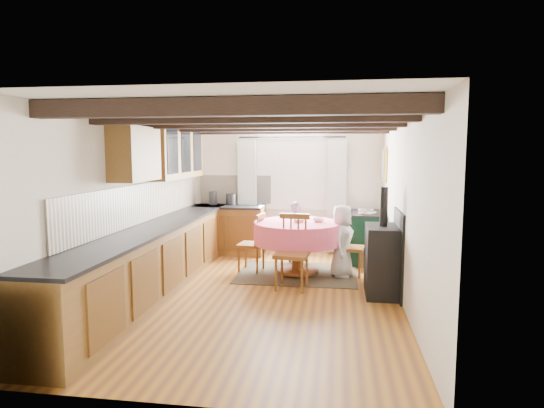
% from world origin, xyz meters
% --- Properties ---
extents(floor, '(3.60, 5.50, 0.00)m').
position_xyz_m(floor, '(0.00, 0.00, 0.00)').
color(floor, '#A56A1E').
rests_on(floor, ground).
extents(ceiling, '(3.60, 5.50, 0.00)m').
position_xyz_m(ceiling, '(0.00, 0.00, 2.40)').
color(ceiling, white).
rests_on(ceiling, ground).
extents(wall_back, '(3.60, 0.00, 2.40)m').
position_xyz_m(wall_back, '(0.00, 2.75, 1.20)').
color(wall_back, silver).
rests_on(wall_back, ground).
extents(wall_front, '(3.60, 0.00, 2.40)m').
position_xyz_m(wall_front, '(0.00, -2.75, 1.20)').
color(wall_front, silver).
rests_on(wall_front, ground).
extents(wall_left, '(0.00, 5.50, 2.40)m').
position_xyz_m(wall_left, '(-1.80, 0.00, 1.20)').
color(wall_left, silver).
rests_on(wall_left, ground).
extents(wall_right, '(0.00, 5.50, 2.40)m').
position_xyz_m(wall_right, '(1.80, 0.00, 1.20)').
color(wall_right, silver).
rests_on(wall_right, ground).
extents(beam_a, '(3.60, 0.16, 0.16)m').
position_xyz_m(beam_a, '(0.00, -2.00, 2.31)').
color(beam_a, black).
rests_on(beam_a, ceiling).
extents(beam_b, '(3.60, 0.16, 0.16)m').
position_xyz_m(beam_b, '(0.00, -1.00, 2.31)').
color(beam_b, black).
rests_on(beam_b, ceiling).
extents(beam_c, '(3.60, 0.16, 0.16)m').
position_xyz_m(beam_c, '(0.00, 0.00, 2.31)').
color(beam_c, black).
rests_on(beam_c, ceiling).
extents(beam_d, '(3.60, 0.16, 0.16)m').
position_xyz_m(beam_d, '(0.00, 1.00, 2.31)').
color(beam_d, black).
rests_on(beam_d, ceiling).
extents(beam_e, '(3.60, 0.16, 0.16)m').
position_xyz_m(beam_e, '(0.00, 2.00, 2.31)').
color(beam_e, black).
rests_on(beam_e, ceiling).
extents(splash_left, '(0.02, 4.50, 0.55)m').
position_xyz_m(splash_left, '(-1.78, 0.30, 1.20)').
color(splash_left, beige).
rests_on(splash_left, wall_left).
extents(splash_back, '(1.40, 0.02, 0.55)m').
position_xyz_m(splash_back, '(-1.00, 2.73, 1.20)').
color(splash_back, beige).
rests_on(splash_back, wall_back).
extents(base_cabinet_left, '(0.60, 5.30, 0.88)m').
position_xyz_m(base_cabinet_left, '(-1.50, 0.00, 0.44)').
color(base_cabinet_left, brown).
rests_on(base_cabinet_left, floor).
extents(base_cabinet_back, '(1.30, 0.60, 0.88)m').
position_xyz_m(base_cabinet_back, '(-1.05, 2.45, 0.44)').
color(base_cabinet_back, brown).
rests_on(base_cabinet_back, floor).
extents(worktop_left, '(0.64, 5.30, 0.04)m').
position_xyz_m(worktop_left, '(-1.48, 0.00, 0.90)').
color(worktop_left, black).
rests_on(worktop_left, base_cabinet_left).
extents(worktop_back, '(1.30, 0.64, 0.04)m').
position_xyz_m(worktop_back, '(-1.05, 2.43, 0.90)').
color(worktop_back, black).
rests_on(worktop_back, base_cabinet_back).
extents(wall_cabinet_glass, '(0.34, 1.80, 0.90)m').
position_xyz_m(wall_cabinet_glass, '(-1.63, 1.20, 1.95)').
color(wall_cabinet_glass, brown).
rests_on(wall_cabinet_glass, wall_left).
extents(wall_cabinet_solid, '(0.34, 0.90, 0.70)m').
position_xyz_m(wall_cabinet_solid, '(-1.63, -0.30, 1.90)').
color(wall_cabinet_solid, brown).
rests_on(wall_cabinet_solid, wall_left).
extents(window_frame, '(1.34, 0.03, 1.54)m').
position_xyz_m(window_frame, '(0.10, 2.73, 1.60)').
color(window_frame, white).
rests_on(window_frame, wall_back).
extents(window_pane, '(1.20, 0.01, 1.40)m').
position_xyz_m(window_pane, '(0.10, 2.74, 1.60)').
color(window_pane, white).
rests_on(window_pane, wall_back).
extents(curtain_left, '(0.35, 0.10, 2.10)m').
position_xyz_m(curtain_left, '(-0.75, 2.65, 1.10)').
color(curtain_left, '#B3BEAC').
rests_on(curtain_left, wall_back).
extents(curtain_right, '(0.35, 0.10, 2.10)m').
position_xyz_m(curtain_right, '(0.95, 2.65, 1.10)').
color(curtain_right, '#B3BEAC').
rests_on(curtain_right, wall_back).
extents(curtain_rod, '(2.00, 0.03, 0.03)m').
position_xyz_m(curtain_rod, '(0.10, 2.65, 2.20)').
color(curtain_rod, black).
rests_on(curtain_rod, wall_back).
extents(wall_picture, '(0.04, 0.50, 0.60)m').
position_xyz_m(wall_picture, '(1.77, 2.30, 1.70)').
color(wall_picture, gold).
rests_on(wall_picture, wall_right).
extents(wall_plate, '(0.30, 0.02, 0.30)m').
position_xyz_m(wall_plate, '(1.05, 2.72, 1.70)').
color(wall_plate, silver).
rests_on(wall_plate, wall_back).
extents(rug, '(1.85, 1.44, 0.01)m').
position_xyz_m(rug, '(0.36, 1.15, 0.01)').
color(rug, '#4B3F28').
rests_on(rug, floor).
extents(dining_table, '(1.38, 1.38, 0.83)m').
position_xyz_m(dining_table, '(0.36, 1.15, 0.42)').
color(dining_table, '#FA4077').
rests_on(dining_table, floor).
extents(chair_near, '(0.51, 0.52, 1.05)m').
position_xyz_m(chair_near, '(0.35, 0.35, 0.53)').
color(chair_near, brown).
rests_on(chair_near, floor).
extents(chair_left, '(0.48, 0.46, 0.95)m').
position_xyz_m(chair_left, '(-0.40, 1.20, 0.47)').
color(chair_left, brown).
rests_on(chair_left, floor).
extents(chair_right, '(0.48, 0.47, 0.93)m').
position_xyz_m(chair_right, '(1.20, 1.21, 0.47)').
color(chair_right, brown).
rests_on(chair_right, floor).
extents(aga_range, '(0.63, 0.97, 0.90)m').
position_xyz_m(aga_range, '(1.47, 2.15, 0.45)').
color(aga_range, black).
rests_on(aga_range, floor).
extents(cast_iron_stove, '(0.44, 0.73, 1.46)m').
position_xyz_m(cast_iron_stove, '(1.58, 0.26, 0.73)').
color(cast_iron_stove, black).
rests_on(cast_iron_stove, floor).
extents(child_far, '(0.44, 0.33, 1.08)m').
position_xyz_m(child_far, '(0.25, 1.89, 0.54)').
color(child_far, slate).
rests_on(child_far, floor).
extents(child_right, '(0.49, 0.62, 1.12)m').
position_xyz_m(child_right, '(1.05, 1.10, 0.56)').
color(child_right, silver).
rests_on(child_right, floor).
extents(bowl_a, '(0.26, 0.26, 0.05)m').
position_xyz_m(bowl_a, '(0.37, 1.16, 0.85)').
color(bowl_a, silver).
rests_on(bowl_a, dining_table).
extents(bowl_b, '(0.23, 0.23, 0.06)m').
position_xyz_m(bowl_b, '(0.68, 1.22, 0.86)').
color(bowl_b, silver).
rests_on(bowl_b, dining_table).
extents(cup, '(0.14, 0.14, 0.10)m').
position_xyz_m(cup, '(0.34, 1.37, 0.88)').
color(cup, silver).
rests_on(cup, dining_table).
extents(canister_tall, '(0.15, 0.15, 0.26)m').
position_xyz_m(canister_tall, '(-1.40, 2.52, 1.05)').
color(canister_tall, '#262628').
rests_on(canister_tall, worktop_back).
extents(canister_wide, '(0.19, 0.19, 0.21)m').
position_xyz_m(canister_wide, '(-1.04, 2.52, 1.03)').
color(canister_wide, '#262628').
rests_on(canister_wide, worktop_back).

